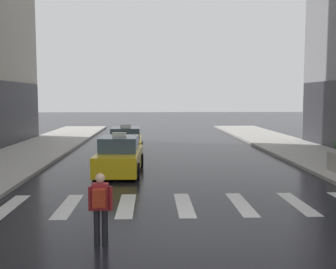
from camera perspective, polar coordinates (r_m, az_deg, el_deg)
The scene contains 5 objects.
ground_plane at distance 9.72m, azimuth 3.84°, elevation -14.78°, with size 160.00×160.00×0.00m, color black.
crosswalk_markings at distance 12.57m, azimuth 2.35°, elevation -10.06°, with size 11.30×2.80×0.01m.
taxi_lead at distance 17.75m, azimuth -6.97°, elevation -3.16°, with size 2.04×4.59×1.80m.
taxi_second at distance 22.98m, azimuth -6.08°, elevation -1.20°, with size 1.99×4.57×1.80m.
pedestrian_with_backpack at distance 9.16m, azimuth -9.72°, elevation -9.75°, with size 0.55×0.43×1.65m.
Camera 1 is at (-1.01, -9.07, 3.35)m, focal length 42.36 mm.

